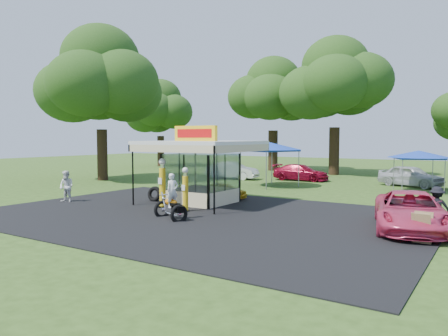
{
  "coord_description": "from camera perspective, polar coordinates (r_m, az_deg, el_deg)",
  "views": [
    {
      "loc": [
        11.63,
        -14.03,
        3.56
      ],
      "look_at": [
        0.09,
        4.0,
        2.06
      ],
      "focal_mm": 35.0,
      "sensor_mm": 36.0,
      "label": 1
    }
  ],
  "objects": [
    {
      "name": "ground",
      "position": [
        18.57,
        -6.96,
        -7.08
      ],
      "size": [
        120.0,
        120.0,
        0.0
      ],
      "primitive_type": "plane",
      "color": "#2D4916",
      "rests_on": "ground"
    },
    {
      "name": "asphalt_apron",
      "position": [
        20.12,
        -3.31,
        -6.14
      ],
      "size": [
        20.0,
        14.0,
        0.04
      ],
      "primitive_type": "cube",
      "color": "black",
      "rests_on": "ground"
    },
    {
      "name": "gas_station_kiosk",
      "position": [
        23.47,
        -3.0,
        -0.35
      ],
      "size": [
        5.4,
        5.4,
        4.18
      ],
      "color": "white",
      "rests_on": "ground"
    },
    {
      "name": "gas_pump_left",
      "position": [
        22.23,
        -8.04,
        -2.11
      ],
      "size": [
        0.47,
        0.47,
        2.53
      ],
      "color": "black",
      "rests_on": "ground"
    },
    {
      "name": "gas_pump_right",
      "position": [
        20.94,
        -5.06,
        -2.96
      ],
      "size": [
        0.4,
        0.4,
        2.15
      ],
      "color": "black",
      "rests_on": "ground"
    },
    {
      "name": "motorcycle",
      "position": [
        19.05,
        -6.84,
        -4.31
      ],
      "size": [
        1.85,
        1.36,
        2.1
      ],
      "rotation": [
        0.0,
        0.0,
        -0.37
      ],
      "color": "black",
      "rests_on": "ground"
    },
    {
      "name": "spare_tires",
      "position": [
        24.63,
        -9.08,
        -3.37
      ],
      "size": [
        1.04,
        0.68,
        0.87
      ],
      "rotation": [
        0.0,
        0.0,
        0.09
      ],
      "color": "black",
      "rests_on": "ground"
    },
    {
      "name": "a_frame_sign",
      "position": [
        16.09,
        24.44,
        -7.18
      ],
      "size": [
        0.61,
        0.56,
        1.07
      ],
      "rotation": [
        0.0,
        0.0,
        -0.06
      ],
      "color": "#593819",
      "rests_on": "ground"
    },
    {
      "name": "kiosk_car",
      "position": [
        25.42,
        -0.09,
        -2.96
      ],
      "size": [
        2.82,
        1.13,
        0.96
      ],
      "primitive_type": "imported",
      "rotation": [
        0.0,
        0.0,
        1.57
      ],
      "color": "yellow",
      "rests_on": "ground"
    },
    {
      "name": "pink_sedan",
      "position": [
        18.15,
        23.17,
        -5.24
      ],
      "size": [
        3.75,
        5.84,
        1.5
      ],
      "primitive_type": "imported",
      "rotation": [
        0.0,
        0.0,
        0.25
      ],
      "color": "#DD3C67",
      "rests_on": "ground"
    },
    {
      "name": "spectator_west",
      "position": [
        25.48,
        -19.88,
        -2.29
      ],
      "size": [
        0.94,
        0.79,
        1.75
      ],
      "primitive_type": "imported",
      "rotation": [
        0.0,
        0.0,
        0.16
      ],
      "color": "white",
      "rests_on": "ground"
    },
    {
      "name": "spectator_east_a",
      "position": [
        19.2,
        26.03,
        -4.62
      ],
      "size": [
        1.2,
        0.93,
        1.63
      ],
      "primitive_type": "imported",
      "rotation": [
        0.0,
        0.0,
        3.49
      ],
      "color": "black",
      "rests_on": "ground"
    },
    {
      "name": "bg_car_a",
      "position": [
        37.43,
        1.11,
        -0.33
      ],
      "size": [
        4.63,
        2.2,
        1.46
      ],
      "primitive_type": "imported",
      "rotation": [
        0.0,
        0.0,
        1.72
      ],
      "color": "silver",
      "rests_on": "ground"
    },
    {
      "name": "bg_car_b",
      "position": [
        36.69,
        9.99,
        -0.58
      ],
      "size": [
        4.65,
        1.96,
        1.34
      ],
      "primitive_type": "imported",
      "rotation": [
        0.0,
        0.0,
        1.59
      ],
      "color": "maroon",
      "rests_on": "ground"
    },
    {
      "name": "bg_car_c",
      "position": [
        34.42,
        23.2,
        -0.96
      ],
      "size": [
        4.93,
        3.27,
        1.56
      ],
      "primitive_type": "imported",
      "rotation": [
        0.0,
        0.0,
        1.23
      ],
      "color": "#BCBDC1",
      "rests_on": "ground"
    },
    {
      "name": "tent_west",
      "position": [
        31.87,
        5.95,
        2.82
      ],
      "size": [
        4.61,
        4.61,
        3.22
      ],
      "rotation": [
        0.0,
        0.0,
        -0.42
      ],
      "color": "gray",
      "rests_on": "ground"
    },
    {
      "name": "tent_east",
      "position": [
        31.13,
        24.07,
        1.63
      ],
      "size": [
        3.89,
        3.89,
        2.72
      ],
      "rotation": [
        0.0,
        0.0,
        0.4
      ],
      "color": "gray",
      "rests_on": "ground"
    },
    {
      "name": "oak_far_a",
      "position": [
        55.08,
        -8.31,
        7.23
      ],
      "size": [
        8.89,
        8.89,
        10.53
      ],
      "color": "black",
      "rests_on": "ground"
    },
    {
      "name": "oak_far_b",
      "position": [
        47.75,
        6.46,
        8.88
      ],
      "size": [
        10.04,
        10.04,
        11.97
      ],
      "color": "black",
      "rests_on": "ground"
    },
    {
      "name": "oak_far_c",
      "position": [
        43.26,
        14.32,
        9.95
      ],
      "size": [
        10.88,
        10.88,
        12.82
      ],
      "color": "black",
      "rests_on": "ground"
    },
    {
      "name": "oak_near",
      "position": [
        38.0,
        -15.77,
        10.34
      ],
      "size": [
        10.88,
        10.88,
        12.53
      ],
      "color": "black",
      "rests_on": "ground"
    }
  ]
}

